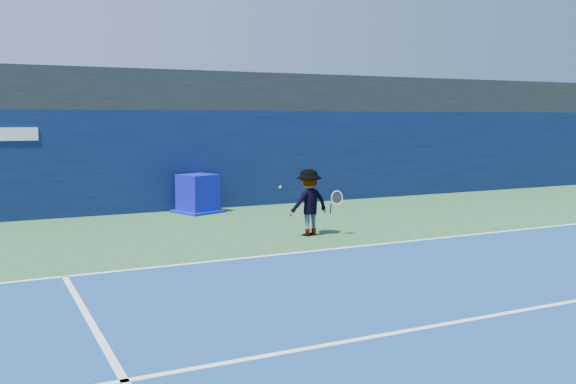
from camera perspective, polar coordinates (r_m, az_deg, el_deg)
name	(u,v)px	position (r m, az deg, el deg)	size (l,w,h in m)	color
ground	(400,284)	(11.03, 9.93, -8.10)	(80.00, 80.00, 0.00)	#2A5F32
baseline	(315,251)	(13.50, 2.42, -5.25)	(24.00, 0.10, 0.01)	white
service_line	(485,317)	(9.54, 17.11, -10.57)	(24.00, 0.10, 0.01)	white
stadium_band	(190,92)	(21.09, -8.72, 8.76)	(36.00, 3.00, 1.20)	black
back_wall_assembly	(201,159)	(20.16, -7.78, 2.91)	(36.00, 1.03, 3.00)	#0B163D
equipment_cart	(198,195)	(19.07, -8.02, -0.28)	(1.51, 1.51, 1.13)	#0C0CAC
tennis_player	(309,203)	(15.17, 1.88, -0.94)	(1.28, 0.73, 1.58)	silver
tennis_ball	(280,187)	(15.40, -0.70, 0.44)	(0.06, 0.06, 0.06)	#BDE619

